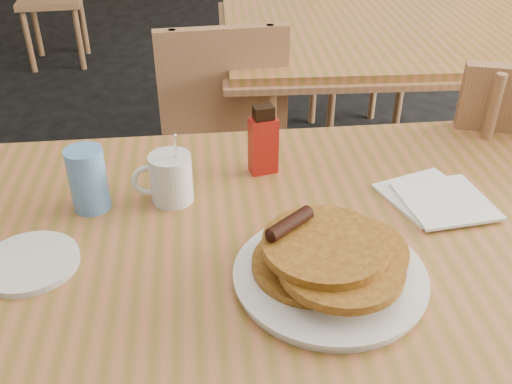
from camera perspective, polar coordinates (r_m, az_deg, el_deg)
main_table at (r=1.02m, az=2.24°, el=-6.38°), size 1.33×0.93×0.75m
neighbor_table at (r=2.20m, az=15.53°, el=14.69°), size 1.47×1.07×0.75m
chair_main_far at (r=1.74m, az=-2.76°, el=4.06°), size 0.40×0.40×0.87m
chair_neighbor_far at (r=2.90m, az=9.84°, el=16.18°), size 0.46×0.46×0.91m
chair_neighbor_near at (r=1.66m, az=23.42°, el=0.42°), size 0.53×0.54×0.91m
pancake_plate at (r=0.90m, az=7.41°, el=-7.32°), size 0.30×0.30×0.10m
coffee_mug at (r=1.08m, az=-8.62°, el=1.44°), size 0.11×0.08×0.15m
syrup_bottle at (r=1.15m, az=0.74°, el=5.00°), size 0.06×0.04×0.15m
napkin_stack at (r=1.14m, az=17.63°, el=-0.64°), size 0.20×0.21×0.01m
blue_tumbler at (r=1.09m, az=-16.46°, el=1.23°), size 0.08×0.08×0.12m
side_saucer at (r=1.01m, az=-21.69°, el=-6.58°), size 0.20×0.20×0.01m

